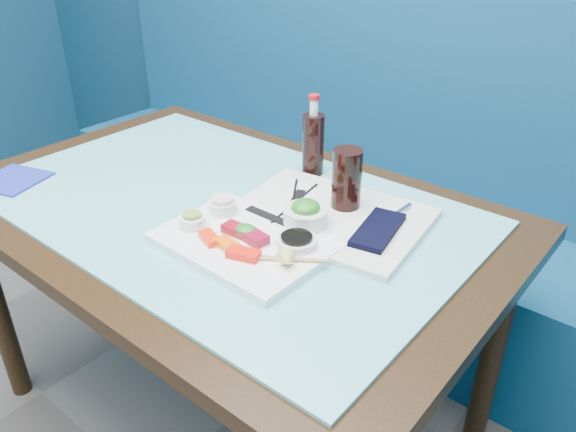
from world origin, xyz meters
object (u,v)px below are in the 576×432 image
Objects in this scene: sashimi_plate at (244,242)px; serving_tray at (328,216)px; dining_table at (223,234)px; cola_glass at (347,179)px; seaweed_bowl at (305,217)px; cola_bottle_body at (313,145)px; booth_bench at (383,212)px; blue_napkin at (12,180)px.

serving_tray is at bearing 72.15° from sashimi_plate.
cola_glass reaches higher than dining_table.
cola_bottle_body is at bearing 124.27° from seaweed_bowl.
booth_bench is 0.89m from dining_table.
booth_bench is 0.87m from cola_glass.
sashimi_plate is 0.83× the size of serving_tray.
cola_bottle_body is at bearing 43.06° from blue_napkin.
seaweed_bowl is 0.61× the size of cola_bottle_body.
cola_glass reaches higher than sashimi_plate.
cola_glass is at bearing 73.92° from sashimi_plate.
dining_table is at bearing -149.53° from cola_glass.
blue_napkin is (-0.52, -0.27, 0.09)m from dining_table.
seaweed_bowl reaches higher than sashimi_plate.
serving_tray is (0.26, -0.74, 0.39)m from booth_bench.
seaweed_bowl is at bearing -73.12° from booth_bench.
serving_tray is 0.27m from cola_bottle_body.
cola_glass is at bearing -33.36° from cola_bottle_body.
booth_bench is 29.71× the size of seaweed_bowl.
sashimi_plate is (0.18, -0.11, 0.10)m from dining_table.
booth_bench is 0.87m from serving_tray.
cola_glass is at bearing 30.47° from dining_table.
sashimi_plate reaches higher than blue_napkin.
cola_glass is (0.08, 0.26, 0.08)m from sashimi_plate.
blue_napkin reaches higher than dining_table.
booth_bench is 19.32× the size of blue_napkin.
booth_bench is 17.98× the size of cola_bottle_body.
dining_table is at bearing -173.79° from seaweed_bowl.
seaweed_bowl is at bearing 66.31° from sashimi_plate.
seaweed_bowl reaches higher than blue_napkin.
blue_napkin is at bearing -161.93° from serving_tray.
blue_napkin is (-0.79, -0.42, -0.09)m from cola_glass.
cola_bottle_body reaches higher than seaweed_bowl.
booth_bench reaches higher than serving_tray.
blue_napkin is at bearing -115.28° from booth_bench.
serving_tray is (0.26, 0.10, 0.10)m from dining_table.
serving_tray reaches higher than blue_napkin.
cola_glass is at bearing 72.44° from serving_tray.
blue_napkin is at bearing -136.94° from cola_bottle_body.
booth_bench is 0.95m from seaweed_bowl.
cola_bottle_body reaches higher than sashimi_plate.
sashimi_plate is 2.36× the size of blue_napkin.
cola_glass reaches higher than serving_tray.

